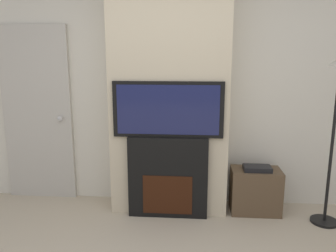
# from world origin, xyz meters

# --- Properties ---
(wall_back) EXTENTS (6.00, 0.06, 2.70)m
(wall_back) POSITION_xyz_m (0.00, 2.03, 1.35)
(wall_back) COLOR silver
(wall_back) RESTS_ON ground_plane
(chimney_breast) EXTENTS (1.22, 0.40, 2.70)m
(chimney_breast) POSITION_xyz_m (0.00, 1.80, 1.35)
(chimney_breast) COLOR beige
(chimney_breast) RESTS_ON ground_plane
(fireplace) EXTENTS (0.82, 0.15, 0.85)m
(fireplace) POSITION_xyz_m (0.00, 1.59, 0.42)
(fireplace) COLOR black
(fireplace) RESTS_ON ground_plane
(television) EXTENTS (1.10, 0.07, 0.56)m
(television) POSITION_xyz_m (0.00, 1.59, 1.14)
(television) COLOR black
(television) RESTS_ON fireplace
(floor_lamp) EXTENTS (0.27, 0.27, 1.66)m
(floor_lamp) POSITION_xyz_m (1.60, 1.56, 1.06)
(floor_lamp) COLOR black
(floor_lamp) RESTS_ON ground_plane
(media_stand) EXTENTS (0.52, 0.32, 0.53)m
(media_stand) POSITION_xyz_m (0.93, 1.75, 0.25)
(media_stand) COLOR brown
(media_stand) RESTS_ON ground_plane
(entry_door) EXTENTS (0.81, 0.09, 2.00)m
(entry_door) POSITION_xyz_m (-1.54, 1.97, 1.00)
(entry_door) COLOR #BCB7AD
(entry_door) RESTS_ON ground_plane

